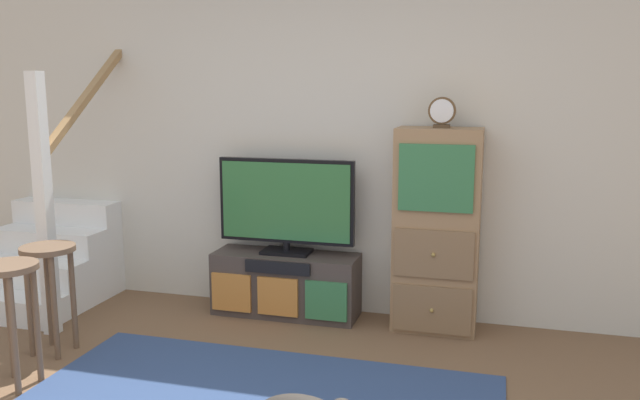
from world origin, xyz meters
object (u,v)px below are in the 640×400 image
(television, at_px, (286,204))
(side_cabinet, at_px, (437,231))
(media_console, at_px, (286,284))
(bar_stool_near, at_px, (9,296))
(bar_stool_far, at_px, (49,274))
(desk_clock, at_px, (442,112))

(television, relative_size, side_cabinet, 0.72)
(media_console, relative_size, television, 1.06)
(bar_stool_near, relative_size, bar_stool_far, 1.03)
(television, xyz_separation_m, desk_clock, (1.12, -0.03, 0.68))
(television, bearing_deg, side_cabinet, -0.71)
(media_console, xyz_separation_m, bar_stool_near, (-1.12, -1.54, 0.30))
(side_cabinet, height_order, desk_clock, desk_clock)
(bar_stool_far, bearing_deg, bar_stool_near, -77.84)
(television, bearing_deg, bar_stool_near, -125.59)
(media_console, height_order, bar_stool_near, bar_stool_near)
(media_console, bearing_deg, bar_stool_near, -126.00)
(media_console, relative_size, bar_stool_near, 1.50)
(media_console, height_order, television, television)
(side_cabinet, bearing_deg, media_console, -179.47)
(desk_clock, distance_m, bar_stool_near, 2.89)
(side_cabinet, xyz_separation_m, desk_clock, (0.01, -0.01, 0.82))
(television, bearing_deg, desk_clock, -1.47)
(television, distance_m, side_cabinet, 1.11)
(television, relative_size, desk_clock, 4.97)
(bar_stool_near, bearing_deg, television, 54.41)
(side_cabinet, bearing_deg, bar_stool_near, -145.09)
(television, relative_size, bar_stool_far, 1.46)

